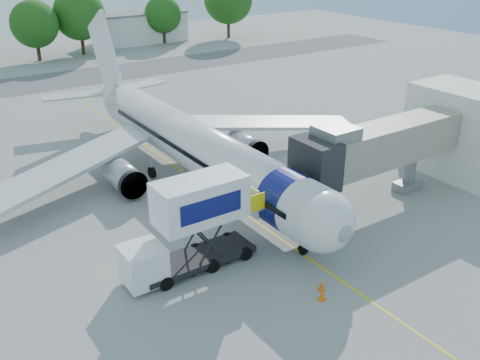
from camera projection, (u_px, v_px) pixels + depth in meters
ground at (220, 197)px, 39.65m from camera, size 160.00×160.00×0.00m
guidance_line at (220, 197)px, 39.65m from camera, size 0.15×70.00×0.01m
taxiway_strip at (52, 81)px, 71.25m from camera, size 120.00×10.00×0.01m
aircraft at (191, 143)px, 41.52m from camera, size 34.17×37.73×11.35m
jet_bridge at (371, 149)px, 36.66m from camera, size 13.90×3.20×6.60m
terminal_stub at (463, 132)px, 42.38m from camera, size 5.00×8.00×7.00m
catering_hiloader at (191, 226)px, 30.03m from camera, size 8.50×2.44×5.50m
ground_tug at (383, 314)px, 26.22m from camera, size 3.58×2.04×1.38m
safety_cone_a at (322, 295)px, 28.30m from camera, size 0.41×0.41×0.65m
safety_cone_b at (322, 286)px, 29.09m from camera, size 0.38×0.38×0.61m
outbuilding_right at (140, 27)px, 96.43m from camera, size 16.40×7.40×5.30m
tree_d at (34, 24)px, 80.72m from camera, size 7.13×7.13×9.09m
tree_e at (79, 14)px, 84.96m from camera, size 8.13×8.13×10.37m
tree_f at (163, 15)px, 94.43m from camera, size 6.47×6.47×8.25m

